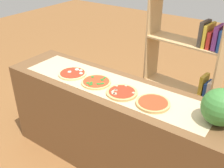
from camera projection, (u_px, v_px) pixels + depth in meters
ground_plane at (112, 160)px, 2.82m from camera, size 12.00×12.00×0.00m
counter at (112, 126)px, 2.60m from camera, size 2.20×0.59×0.91m
parchment_paper at (112, 86)px, 2.38m from camera, size 1.82×0.42×0.00m
pizza_mozzarella_0 at (73, 74)px, 2.57m from camera, size 0.27×0.27×0.03m
pizza_spinach_1 at (96, 82)px, 2.42m from camera, size 0.27×0.27×0.03m
pizza_mushroom_2 at (122, 92)px, 2.26m from camera, size 0.27×0.27×0.03m
pizza_plain_3 at (153, 103)px, 2.11m from camera, size 0.27×0.27×0.02m
watermelon at (221, 107)px, 1.85m from camera, size 0.27×0.27×0.27m
bookshelf at (190, 69)px, 2.88m from camera, size 0.86×0.36×1.68m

